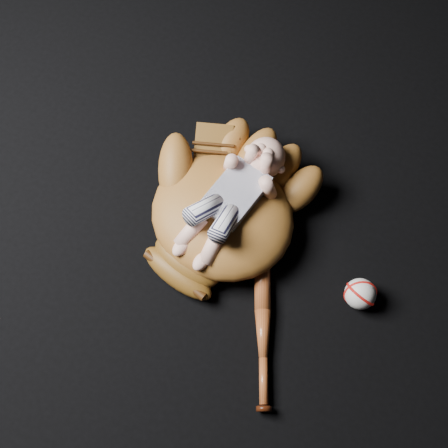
# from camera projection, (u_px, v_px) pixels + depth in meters

# --- Properties ---
(baseball_glove) EXTENTS (0.53, 0.57, 0.15)m
(baseball_glove) POSITION_uv_depth(u_px,v_px,m) (222.00, 212.00, 1.29)
(baseball_glove) COLOR brown
(baseball_glove) RESTS_ON ground
(newborn_baby) EXTENTS (0.23, 0.38, 0.14)m
(newborn_baby) POSITION_uv_depth(u_px,v_px,m) (228.00, 201.00, 1.24)
(newborn_baby) COLOR #F3B39C
(newborn_baby) RESTS_ON baseball_glove
(baseball_bat) EXTENTS (0.19, 0.38, 0.04)m
(baseball_bat) POSITION_uv_depth(u_px,v_px,m) (263.00, 320.00, 1.25)
(baseball_bat) COLOR brown
(baseball_bat) RESTS_ON ground
(baseball) EXTENTS (0.07, 0.07, 0.07)m
(baseball) POSITION_uv_depth(u_px,v_px,m) (360.00, 294.00, 1.25)
(baseball) COLOR silver
(baseball) RESTS_ON ground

